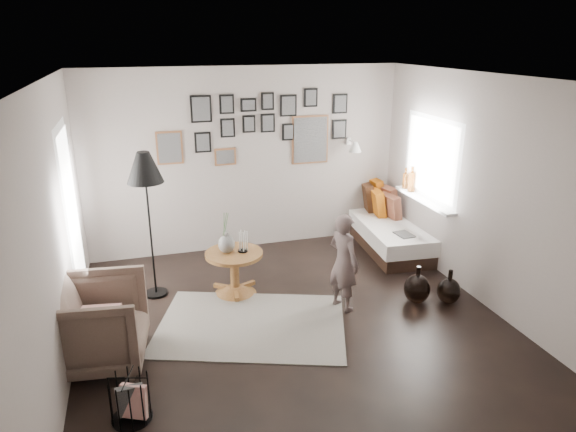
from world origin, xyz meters
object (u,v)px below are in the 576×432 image
object	(u,v)px
floor_lamp	(145,173)
child	(344,262)
vase	(226,241)
demijohn_large	(417,289)
daybed	(386,228)
pedestal_table	(235,275)
magazine_basket	(130,399)
armchair	(96,324)
demijohn_small	(449,291)

from	to	relation	value
floor_lamp	child	world-z (taller)	floor_lamp
vase	demijohn_large	world-z (taller)	vase
vase	daybed	distance (m)	2.69
pedestal_table	vase	bearing A→B (deg)	165.96
floor_lamp	child	distance (m)	2.44
child	floor_lamp	bearing A→B (deg)	42.71
daybed	magazine_basket	world-z (taller)	daybed
armchair	demijohn_large	size ratio (longest dim) A/B	1.96
pedestal_table	armchair	bearing A→B (deg)	-146.65
magazine_basket	demijohn_small	xyz separation A→B (m)	(3.58, 0.95, -0.04)
demijohn_large	demijohn_small	size ratio (longest dim) A/B	1.10
daybed	vase	bearing A→B (deg)	-156.89
magazine_basket	demijohn_small	bearing A→B (deg)	14.80
daybed	demijohn_large	bearing A→B (deg)	-100.10
daybed	demijohn_large	world-z (taller)	daybed
magazine_basket	demijohn_large	size ratio (longest dim) A/B	0.85
demijohn_large	magazine_basket	bearing A→B (deg)	-161.74
floor_lamp	child	xyz separation A→B (m)	(2.04, -0.95, -0.95)
pedestal_table	vase	size ratio (longest dim) A/B	1.40
floor_lamp	magazine_basket	bearing A→B (deg)	-98.08
armchair	child	world-z (taller)	child
pedestal_table	floor_lamp	bearing A→B (deg)	164.81
child	magazine_basket	bearing A→B (deg)	94.79
daybed	armchair	distance (m)	4.38
daybed	child	bearing A→B (deg)	-125.80
magazine_basket	demijohn_large	world-z (taller)	demijohn_large
pedestal_table	magazine_basket	size ratio (longest dim) A/B	1.75
daybed	demijohn_small	world-z (taller)	daybed
armchair	magazine_basket	bearing A→B (deg)	-155.48
pedestal_table	demijohn_small	distance (m)	2.54
armchair	vase	bearing A→B (deg)	-47.42
magazine_basket	child	bearing A→B (deg)	27.14
vase	child	distance (m)	1.40
floor_lamp	child	bearing A→B (deg)	-24.94
pedestal_table	vase	distance (m)	0.45
vase	demijohn_large	size ratio (longest dim) A/B	1.07
daybed	magazine_basket	size ratio (longest dim) A/B	4.82
vase	floor_lamp	xyz separation A→B (m)	(-0.85, 0.23, 0.83)
pedestal_table	floor_lamp	distance (m)	1.59
demijohn_small	pedestal_table	bearing A→B (deg)	157.87
vase	floor_lamp	distance (m)	1.21
pedestal_table	demijohn_large	xyz separation A→B (m)	(2.00, -0.83, -0.07)
vase	armchair	world-z (taller)	vase
vase	child	bearing A→B (deg)	-31.00
vase	magazine_basket	distance (m)	2.30
floor_lamp	demijohn_large	bearing A→B (deg)	-20.38
daybed	floor_lamp	size ratio (longest dim) A/B	1.08
vase	magazine_basket	xyz separation A→B (m)	(-1.15, -1.92, -0.50)
vase	floor_lamp	bearing A→B (deg)	164.70
armchair	child	size ratio (longest dim) A/B	0.79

